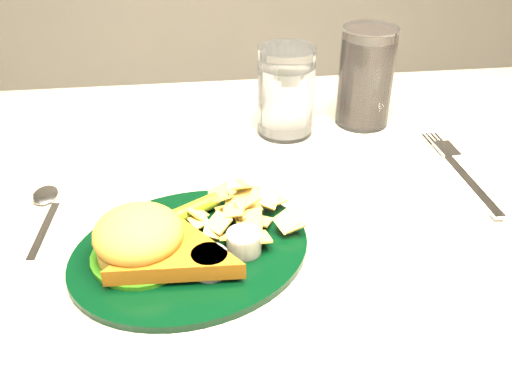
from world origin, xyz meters
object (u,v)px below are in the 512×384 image
dinner_plate (190,232)px  fork_napkin (468,181)px  cola_glass (366,77)px  water_glass (286,92)px

dinner_plate → fork_napkin: dinner_plate is taller
cola_glass → fork_napkin: size_ratio=0.79×
dinner_plate → cola_glass: 0.41m
water_glass → dinner_plate: bearing=-118.3°
cola_glass → fork_napkin: 0.23m
cola_glass → fork_napkin: cola_glass is taller
water_glass → cola_glass: 0.13m
dinner_plate → cola_glass: bearing=24.5°
fork_napkin → cola_glass: bearing=111.9°
cola_glass → dinner_plate: bearing=-132.8°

